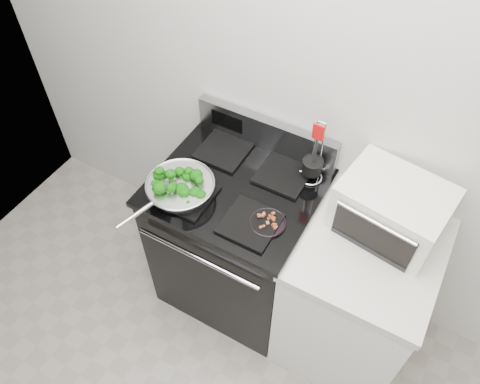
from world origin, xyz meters
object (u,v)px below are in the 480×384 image
Objects in this scene: toaster_oven at (391,209)px; gas_range at (237,240)px; bacon_plate at (268,221)px; skillet at (180,188)px; utensil_holder at (312,169)px.

gas_range is at bearing -160.43° from toaster_oven.
bacon_plate is at bearing -29.61° from gas_range.
toaster_oven is (0.89, 0.32, 0.05)m from skillet.
toaster_oven is (0.70, 0.13, 0.56)m from gas_range.
skillet is at bearing -151.76° from toaster_oven.
utensil_holder is (0.06, 0.35, 0.05)m from bacon_plate.
gas_range is at bearing 59.07° from skillet.
gas_range is 0.58m from skillet.
bacon_plate is at bearing -141.15° from toaster_oven.
bacon_plate is (0.43, 0.05, -0.03)m from skillet.
gas_range is at bearing 150.39° from bacon_plate.
toaster_oven is at bearing 35.62° from skillet.
toaster_oven is at bearing -8.37° from utensil_holder.
skillet is 3.05× the size of bacon_plate.
bacon_plate is at bearing -96.18° from utensil_holder.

